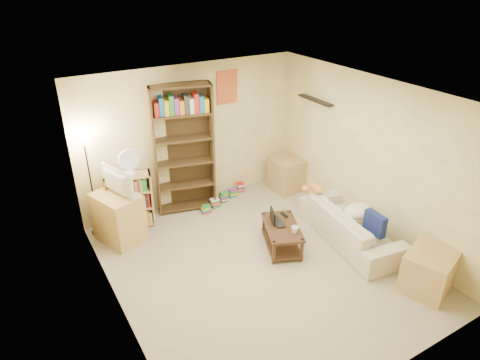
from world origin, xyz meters
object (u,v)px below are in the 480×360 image
object	(u,v)px
desk_fan	(129,162)
television	(113,183)
coffee_table	(282,234)
side_table	(287,174)
floor_lamp	(87,160)
end_cabinet	(429,271)
sofa	(351,225)
tall_bookshelf	(184,147)
tabby_cat	(314,188)
tv_stand	(119,217)
laptop	(280,221)
mug	(295,230)
short_bookshelf	(130,201)

from	to	relation	value
desk_fan	television	bearing A→B (deg)	-144.10
coffee_table	side_table	distance (m)	1.94
floor_lamp	end_cabinet	world-z (taller)	floor_lamp
sofa	floor_lamp	bearing A→B (deg)	64.18
desk_fan	floor_lamp	bearing A→B (deg)	169.00
tall_bookshelf	floor_lamp	world-z (taller)	tall_bookshelf
side_table	end_cabinet	bearing A→B (deg)	-91.23
sofa	tabby_cat	size ratio (longest dim) A/B	4.51
tv_stand	television	world-z (taller)	television
tv_stand	television	xyz separation A→B (m)	(0.00, 0.00, 0.61)
laptop	coffee_table	bearing A→B (deg)	167.79
sofa	tall_bookshelf	xyz separation A→B (m)	(-1.78, 2.25, 0.90)
end_cabinet	mug	bearing A→B (deg)	125.60
sofa	coffee_table	size ratio (longest dim) A/B	1.99
floor_lamp	side_table	world-z (taller)	floor_lamp
side_table	tall_bookshelf	bearing A→B (deg)	170.38
floor_lamp	tall_bookshelf	bearing A→B (deg)	0.00
laptop	television	xyz separation A→B (m)	(-2.10, 1.38, 0.60)
sofa	tv_stand	xyz separation A→B (m)	(-3.09, 1.89, 0.12)
tabby_cat	television	distance (m)	3.18
floor_lamp	tabby_cat	bearing A→B (deg)	-24.91
short_bookshelf	side_table	distance (m)	2.99
tv_stand	desk_fan	size ratio (longest dim) A/B	1.77
tabby_cat	side_table	xyz separation A→B (m)	(0.31, 1.16, -0.32)
sofa	tabby_cat	distance (m)	0.85
laptop	short_bookshelf	size ratio (longest dim) A/B	0.40
sofa	floor_lamp	distance (m)	4.16
sofa	laptop	size ratio (longest dim) A/B	5.26
sofa	short_bookshelf	distance (m)	3.56
tv_stand	short_bookshelf	size ratio (longest dim) A/B	0.84
tabby_cat	side_table	size ratio (longest dim) A/B	0.70
mug	end_cabinet	world-z (taller)	end_cabinet
short_bookshelf	side_table	xyz separation A→B (m)	(2.98, -0.26, -0.16)
sofa	floor_lamp	size ratio (longest dim) A/B	1.21
tv_stand	end_cabinet	world-z (taller)	tv_stand
tv_stand	television	distance (m)	0.61
tv_stand	tall_bookshelf	size ratio (longest dim) A/B	0.35
coffee_table	television	world-z (taller)	television
coffee_table	side_table	size ratio (longest dim) A/B	1.59
tabby_cat	tall_bookshelf	world-z (taller)	tall_bookshelf
tabby_cat	desk_fan	distance (m)	3.00
laptop	television	distance (m)	2.59
laptop	end_cabinet	bearing A→B (deg)	-139.98
laptop	tall_bookshelf	size ratio (longest dim) A/B	0.17
coffee_table	desk_fan	distance (m)	2.61
tv_stand	floor_lamp	xyz separation A→B (m)	(-0.26, 0.36, 0.91)
sofa	coffee_table	bearing A→B (deg)	77.22
tabby_cat	tv_stand	xyz separation A→B (m)	(-2.95, 1.13, -0.23)
tv_stand	end_cabinet	bearing A→B (deg)	-64.93
tv_stand	laptop	bearing A→B (deg)	-52.87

